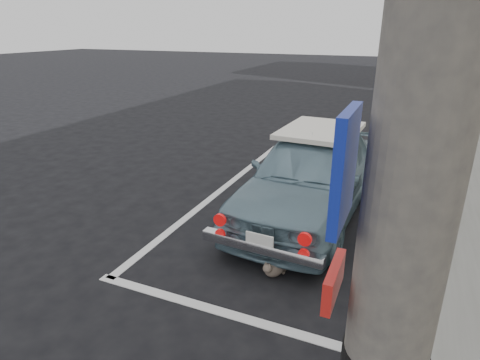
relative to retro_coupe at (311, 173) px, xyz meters
The scene contains 6 objects.
ground 2.34m from the retro_coupe, 109.59° to the right, with size 80.00×80.00×0.00m, color black.
pline_rear 2.71m from the retro_coupe, 95.52° to the right, with size 3.00×0.12×0.01m, color silver.
pline_front 4.44m from the retro_coupe, 93.30° to the left, with size 3.00×0.12×0.01m, color silver.
pline_side 1.99m from the retro_coupe, 151.84° to the left, with size 0.12×7.00×0.01m, color silver.
retro_coupe is the anchor object (origin of this frame).
cat 1.88m from the retro_coupe, 88.44° to the right, with size 0.28×0.39×0.23m.
Camera 1 is at (2.01, -3.46, 2.70)m, focal length 30.00 mm.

